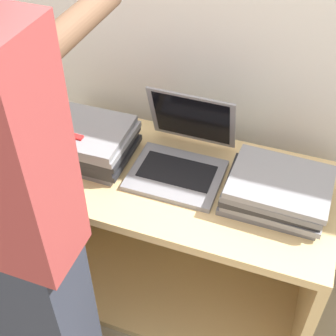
% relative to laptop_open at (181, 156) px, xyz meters
% --- Properties ---
extents(wall_back, '(8.00, 0.05, 2.40)m').
position_rel_laptop_open_xyz_m(wall_back, '(0.00, 0.33, 0.42)').
color(wall_back, silver).
rests_on(wall_back, ground_plane).
extents(cart, '(1.17, 0.58, 0.72)m').
position_rel_laptop_open_xyz_m(cart, '(0.00, 0.01, -0.42)').
color(cart, tan).
rests_on(cart, ground_plane).
extents(laptop_open, '(0.33, 0.35, 0.27)m').
position_rel_laptop_open_xyz_m(laptop_open, '(0.00, 0.00, 0.00)').
color(laptop_open, gray).
rests_on(laptop_open, cart).
extents(laptop_stack_left, '(0.35, 0.28, 0.14)m').
position_rel_laptop_open_xyz_m(laptop_stack_left, '(-0.36, -0.06, 0.01)').
color(laptop_stack_left, slate).
rests_on(laptop_stack_left, cart).
extents(laptop_stack_right, '(0.35, 0.28, 0.12)m').
position_rel_laptop_open_xyz_m(laptop_stack_right, '(0.36, -0.06, 0.00)').
color(laptop_stack_right, slate).
rests_on(laptop_stack_right, cart).
extents(person, '(0.40, 0.54, 1.76)m').
position_rel_laptop_open_xyz_m(person, '(-0.31, -0.59, 0.12)').
color(person, '#2D3342').
rests_on(person, ground_plane).
extents(inventory_tag, '(0.06, 0.02, 0.01)m').
position_rel_laptop_open_xyz_m(inventory_tag, '(-0.36, -0.12, 0.09)').
color(inventory_tag, red).
rests_on(inventory_tag, laptop_stack_left).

